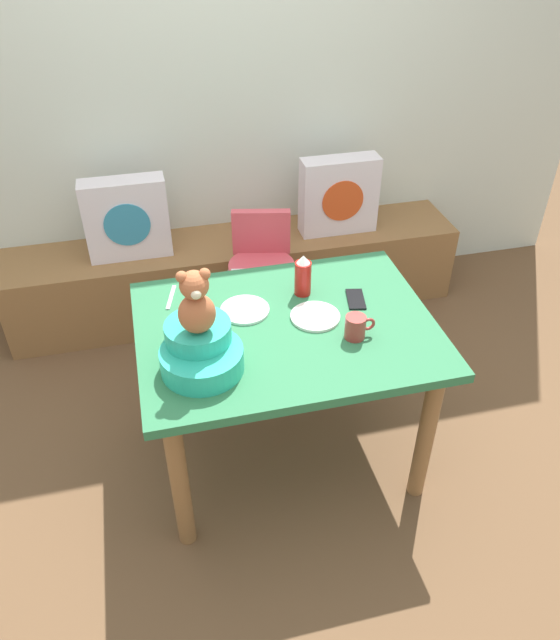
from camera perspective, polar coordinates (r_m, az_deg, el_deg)
The scene contains 16 objects.
ground_plane at distance 2.94m, azimuth 0.47°, elevation -11.95°, with size 8.00×8.00×0.00m, color brown.
back_wall at distance 3.49m, azimuth -5.72°, elevation 21.64°, with size 4.40×0.10×2.60m, color silver.
window_bench at distance 3.68m, azimuth -4.05°, elevation 4.28°, with size 2.60×0.44×0.46m, color olive.
pillow_floral_left at distance 3.41m, azimuth -14.03°, elevation 9.09°, with size 0.44×0.15×0.44m.
pillow_floral_right at distance 3.58m, azimuth 5.48°, elevation 11.42°, with size 0.44×0.15×0.44m.
book_stack at distance 3.57m, azimuth -2.12°, elevation 8.19°, with size 0.20×0.14×0.08m, color #C65E7B.
dining_table at distance 2.50m, azimuth 0.54°, elevation -2.47°, with size 1.17×0.89×0.74m.
highchair at distance 3.17m, azimuth -1.71°, elevation 4.70°, with size 0.39×0.50×0.79m.
infant_seat_teal at distance 2.21m, azimuth -7.36°, elevation -2.81°, with size 0.30×0.33×0.16m.
teddy_bear at distance 2.09m, azimuth -7.80°, elevation 1.53°, with size 0.13×0.12×0.25m.
ketchup_bottle at distance 2.56m, azimuth 2.14°, elevation 4.11°, with size 0.07×0.07×0.18m.
coffee_mug at distance 2.36m, azimuth 7.06°, elevation -0.64°, with size 0.12×0.08×0.09m.
dinner_plate_near at distance 2.47m, azimuth 3.28°, elevation 0.33°, with size 0.20×0.20×0.01m, color white.
dinner_plate_far at distance 2.50m, azimuth -3.27°, elevation 0.94°, with size 0.20×0.20×0.01m, color white.
cell_phone at distance 2.58m, azimuth 7.04°, elevation 1.93°, with size 0.07×0.14×0.01m, color black.
table_fork at distance 2.62m, azimuth -10.06°, elevation 2.09°, with size 0.02×0.17×0.01m, color silver.
Camera 1 is at (-0.48, -1.87, 2.22)m, focal length 34.51 mm.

